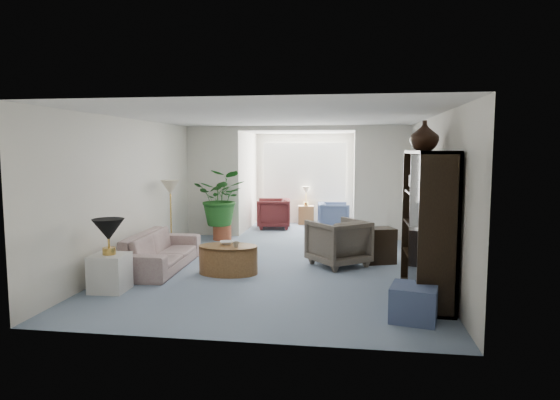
% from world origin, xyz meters
% --- Properties ---
extents(floor, '(6.00, 6.00, 0.00)m').
position_xyz_m(floor, '(0.00, 0.00, 0.00)').
color(floor, '#849AAF').
rests_on(floor, ground).
extents(sunroom_floor, '(2.60, 2.60, 0.00)m').
position_xyz_m(sunroom_floor, '(0.00, 4.10, 0.00)').
color(sunroom_floor, '#849AAF').
rests_on(sunroom_floor, ground).
extents(back_pier_left, '(1.20, 0.12, 2.50)m').
position_xyz_m(back_pier_left, '(-1.90, 3.00, 1.25)').
color(back_pier_left, white).
rests_on(back_pier_left, ground).
extents(back_pier_right, '(1.20, 0.12, 2.50)m').
position_xyz_m(back_pier_right, '(1.90, 3.00, 1.25)').
color(back_pier_right, white).
rests_on(back_pier_right, ground).
extents(back_header, '(2.60, 0.12, 0.10)m').
position_xyz_m(back_header, '(0.00, 3.00, 2.45)').
color(back_header, white).
rests_on(back_header, back_pier_left).
extents(window_pane, '(2.20, 0.02, 1.50)m').
position_xyz_m(window_pane, '(0.00, 5.18, 1.40)').
color(window_pane, white).
extents(window_blinds, '(2.20, 0.02, 1.50)m').
position_xyz_m(window_blinds, '(0.00, 5.15, 1.40)').
color(window_blinds, white).
extents(framed_picture, '(0.04, 0.50, 0.40)m').
position_xyz_m(framed_picture, '(2.46, -0.10, 1.70)').
color(framed_picture, beige).
extents(sofa, '(0.87, 2.06, 0.60)m').
position_xyz_m(sofa, '(-1.90, -0.14, 0.30)').
color(sofa, '#B7A99B').
rests_on(sofa, ground).
extents(end_table, '(0.49, 0.49, 0.52)m').
position_xyz_m(end_table, '(-2.10, -1.49, 0.26)').
color(end_table, white).
rests_on(end_table, ground).
extents(table_lamp, '(0.44, 0.44, 0.30)m').
position_xyz_m(table_lamp, '(-2.10, -1.49, 0.87)').
color(table_lamp, black).
rests_on(table_lamp, end_table).
extents(floor_lamp, '(0.36, 0.36, 0.28)m').
position_xyz_m(floor_lamp, '(-2.23, 1.20, 1.25)').
color(floor_lamp, beige).
rests_on(floor_lamp, ground).
extents(coffee_table, '(1.18, 1.18, 0.45)m').
position_xyz_m(coffee_table, '(-0.70, -0.31, 0.23)').
color(coffee_table, olive).
rests_on(coffee_table, ground).
extents(coffee_bowl, '(0.27, 0.27, 0.05)m').
position_xyz_m(coffee_bowl, '(-0.75, -0.21, 0.48)').
color(coffee_bowl, white).
rests_on(coffee_bowl, coffee_table).
extents(coffee_cup, '(0.12, 0.12, 0.09)m').
position_xyz_m(coffee_cup, '(-0.55, -0.41, 0.50)').
color(coffee_cup, '#B6AF9F').
rests_on(coffee_cup, coffee_table).
extents(wingback_chair, '(1.21, 1.21, 0.79)m').
position_xyz_m(wingback_chair, '(1.02, 0.49, 0.40)').
color(wingback_chair, '#6A6053').
rests_on(wingback_chair, ground).
extents(side_table_dark, '(0.62, 0.55, 0.62)m').
position_xyz_m(side_table_dark, '(1.72, 0.79, 0.31)').
color(side_table_dark, black).
rests_on(side_table_dark, ground).
extents(entertainment_cabinet, '(0.47, 1.77, 1.96)m').
position_xyz_m(entertainment_cabinet, '(2.23, -1.13, 0.98)').
color(entertainment_cabinet, black).
rests_on(entertainment_cabinet, ground).
extents(cabinet_urn, '(0.40, 0.40, 0.42)m').
position_xyz_m(cabinet_urn, '(2.23, -0.63, 2.17)').
color(cabinet_urn, black).
rests_on(cabinet_urn, entertainment_cabinet).
extents(ottoman, '(0.62, 0.62, 0.41)m').
position_xyz_m(ottoman, '(1.96, -2.08, 0.20)').
color(ottoman, slate).
rests_on(ottoman, ground).
extents(plant_pot, '(0.40, 0.40, 0.32)m').
position_xyz_m(plant_pot, '(-1.56, 2.51, 0.16)').
color(plant_pot, '#98472C').
rests_on(plant_pot, ground).
extents(house_plant, '(1.10, 0.96, 1.23)m').
position_xyz_m(house_plant, '(-1.56, 2.51, 0.93)').
color(house_plant, '#225E20').
rests_on(house_plant, plant_pot).
extents(sunroom_chair_blue, '(0.82, 0.81, 0.68)m').
position_xyz_m(sunroom_chair_blue, '(0.81, 4.22, 0.34)').
color(sunroom_chair_blue, slate).
rests_on(sunroom_chair_blue, ground).
extents(sunroom_chair_maroon, '(0.92, 0.89, 0.75)m').
position_xyz_m(sunroom_chair_maroon, '(-0.69, 4.22, 0.38)').
color(sunroom_chair_maroon, '#521C1F').
rests_on(sunroom_chair_maroon, ground).
extents(sunroom_table, '(0.44, 0.36, 0.50)m').
position_xyz_m(sunroom_table, '(0.06, 4.97, 0.25)').
color(sunroom_table, olive).
rests_on(sunroom_table, ground).
extents(shelf_clutter, '(0.30, 1.13, 1.06)m').
position_xyz_m(shelf_clutter, '(2.18, -1.26, 1.09)').
color(shelf_clutter, '#4E4B49').
rests_on(shelf_clutter, entertainment_cabinet).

